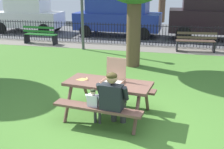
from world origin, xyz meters
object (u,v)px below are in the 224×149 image
Objects in this scene: park_bench_left at (40,35)px; parked_car_left at (118,16)px; park_bench_center at (196,42)px; parked_car_far_left at (28,15)px; picnic_table_foreground at (108,90)px; pizza_box_open at (114,77)px; parked_car_center at (217,14)px; pizza_slice_on_table at (83,79)px; child_at_table at (94,103)px; adult_at_table at (113,98)px.

parked_car_left is at bearing 43.98° from park_bench_left.
park_bench_left and park_bench_center have the same top height.
picnic_table_foreground is at bearing -53.44° from parked_car_far_left.
pizza_box_open is 0.11× the size of parked_car_left.
parked_car_center is (8.21, 3.01, 0.89)m from park_bench_left.
picnic_table_foreground is 3.75× the size of pizza_box_open.
pizza_slice_on_table is 10.39m from parked_car_center.
parked_car_left is at bearing -180.00° from parked_car_center.
child_at_table is (-0.26, -0.57, -0.39)m from pizza_box_open.
park_bench_center reaches higher than pizza_slice_on_table.
park_bench_left is at bearing 123.78° from child_at_table.
parked_car_far_left is (-7.44, 10.25, 0.35)m from adult_at_table.
park_bench_left is 4.39m from parked_car_left.
park_bench_center is (1.89, 7.24, -0.24)m from adult_at_table.
parked_car_far_left is at bearing 162.10° from park_bench_center.
adult_at_table is (0.80, -0.59, -0.12)m from pizza_slice_on_table.
park_bench_left is at bearing 123.59° from pizza_slice_on_table.
pizza_slice_on_table is 0.16× the size of park_bench_center.
child_at_table is 8.69m from park_bench_left.
park_bench_center is at bearing 72.52° from child_at_table.
pizza_box_open is at bearing 65.42° from child_at_table.
picnic_table_foreground is at bearing 113.69° from adult_at_table.
parked_car_far_left is 0.82× the size of parked_car_center.
picnic_table_foreground is at bearing -108.40° from parked_car_center.
pizza_box_open reaches higher than pizza_slice_on_table.
parked_car_left is (-1.29, 9.66, 0.32)m from pizza_slice_on_table.
picnic_table_foreground is 7.03m from park_bench_center.
pizza_box_open is 0.44× the size of adult_at_table.
adult_at_table is 7.48m from park_bench_center.
picnic_table_foreground is 0.60m from pizza_slice_on_table.
park_bench_left is (-5.21, 7.24, -0.24)m from adult_at_table.
parked_car_center is at bearing 71.70° from child_at_table.
park_bench_left is at bearing -136.02° from parked_car_left.
adult_at_table is at bearing -106.31° from parked_car_center.
pizza_box_open is at bearing 101.96° from adult_at_table.
adult_at_table reaches higher than pizza_slice_on_table.
parked_car_left is at bearing 142.88° from park_bench_center.
child_at_table is 0.17× the size of parked_car_center.
pizza_box_open is (0.11, 0.05, 0.29)m from picnic_table_foreground.
parked_car_center is at bearing 0.00° from parked_car_far_left.
park_bench_center is (7.10, 0.00, 0.00)m from park_bench_left.
parked_car_far_left reaches higher than park_bench_center.
pizza_box_open is 2.03× the size of pizza_slice_on_table.
pizza_box_open is at bearing 25.74° from picnic_table_foreground.
pizza_box_open is at bearing -52.57° from park_bench_left.
pizza_slice_on_table is 0.16× the size of park_bench_left.
parked_car_far_left reaches higher than pizza_slice_on_table.
parked_car_center reaches higher than picnic_table_foreground.
parked_car_far_left is (-2.23, 3.01, 0.59)m from park_bench_left.
adult_at_table is 0.73× the size of park_bench_center.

